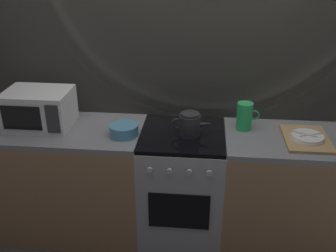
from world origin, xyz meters
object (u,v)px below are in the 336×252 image
at_px(mixing_bowl, 124,130).
at_px(dish_pile, 307,138).
at_px(stove_unit, 182,186).
at_px(kettle, 190,124).
at_px(pitcher, 245,116).
at_px(microwave, 39,109).

relative_size(mixing_bowl, dish_pile, 0.50).
xyz_separation_m(stove_unit, kettle, (0.05, -0.02, 0.53)).
height_order(mixing_bowl, pitcher, pitcher).
bearing_deg(dish_pile, kettle, 179.58).
xyz_separation_m(stove_unit, mixing_bowl, (-0.41, -0.07, 0.49)).
bearing_deg(dish_pile, pitcher, 160.83).
relative_size(kettle, mixing_bowl, 1.42).
xyz_separation_m(mixing_bowl, dish_pile, (1.25, 0.04, -0.02)).
distance_m(microwave, kettle, 1.09).
bearing_deg(microwave, dish_pile, -1.64).
bearing_deg(mixing_bowl, kettle, 5.99).
distance_m(kettle, dish_pile, 0.80).
bearing_deg(kettle, stove_unit, 153.30).
bearing_deg(kettle, mixing_bowl, -174.01).
distance_m(stove_unit, mixing_bowl, 0.64).
distance_m(kettle, pitcher, 0.41).
relative_size(mixing_bowl, pitcher, 1.00).
bearing_deg(stove_unit, pitcher, 14.57).
bearing_deg(pitcher, kettle, -160.37).
height_order(microwave, kettle, microwave).
xyz_separation_m(kettle, pitcher, (0.38, 0.14, 0.02)).
height_order(stove_unit, dish_pile, dish_pile).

